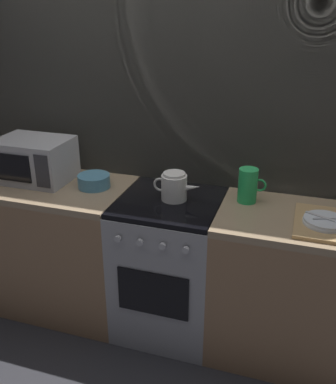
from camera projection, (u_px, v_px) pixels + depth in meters
The scene contains 10 objects.
ground_plane at pixel (169, 323), 2.90m from camera, with size 8.00×8.00×0.00m, color #2D2D33.
back_wall at pixel (185, 135), 2.70m from camera, with size 3.60×0.05×2.40m.
counter_left at pixel (44, 243), 2.97m from camera, with size 1.20×0.60×0.90m.
stove_unit at pixel (169, 266), 2.72m from camera, with size 0.60×0.63×0.90m.
counter_right at pixel (320, 292), 2.46m from camera, with size 1.20×0.60×0.90m.
microwave at pixel (34, 160), 2.78m from camera, with size 0.46×0.35×0.27m.
kettle at pixel (174, 187), 2.51m from camera, with size 0.28×0.15×0.17m.
mixing_bowl at pixel (94, 181), 2.70m from camera, with size 0.20×0.20×0.08m, color teal.
pitcher at pixel (248, 185), 2.48m from camera, with size 0.16×0.11×0.20m.
dish_pile at pixel (324, 223), 2.24m from camera, with size 0.30×0.40×0.06m.
Camera 1 is at (0.70, -2.20, 1.96)m, focal length 40.72 mm.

